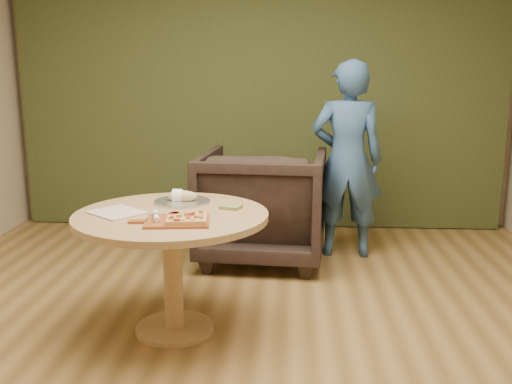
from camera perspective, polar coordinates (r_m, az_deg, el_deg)
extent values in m
cube|color=olive|center=(3.25, -2.43, -17.14)|extent=(5.00, 6.00, 0.02)
cube|color=#C7B496|center=(5.84, 0.50, 10.40)|extent=(5.00, 0.02, 2.80)
cube|color=#2F3919|center=(5.73, 0.44, 10.37)|extent=(4.80, 0.14, 2.78)
cylinder|color=tan|center=(3.66, -8.11, -13.31)|extent=(0.48, 0.48, 0.03)
cylinder|color=tan|center=(3.53, -8.28, -8.32)|extent=(0.12, 0.12, 0.68)
cylinder|color=tan|center=(3.41, -8.47, -2.42)|extent=(1.15, 1.15, 0.04)
cube|color=brown|center=(3.20, -7.85, -2.90)|extent=(0.38, 0.32, 0.01)
cube|color=brown|center=(3.22, -11.76, -2.93)|extent=(0.11, 0.06, 0.01)
cube|color=tan|center=(3.17, -6.92, -2.64)|extent=(0.24, 0.24, 0.02)
cylinder|color=maroon|center=(3.10, -7.93, -2.80)|extent=(0.04, 0.04, 0.00)
cylinder|color=maroon|center=(3.26, -8.01, -2.05)|extent=(0.04, 0.04, 0.00)
cylinder|color=maroon|center=(3.25, -8.28, -2.09)|extent=(0.05, 0.05, 0.00)
cylinder|color=maroon|center=(3.20, -6.60, -2.25)|extent=(0.06, 0.06, 0.00)
cube|color=#CC894C|center=(3.22, -6.30, -2.09)|extent=(0.02, 0.02, 0.01)
cube|color=#CC894C|center=(3.25, -5.53, -1.95)|extent=(0.03, 0.03, 0.01)
cube|color=#CC894C|center=(3.13, -8.49, -2.54)|extent=(0.02, 0.02, 0.01)
cube|color=#CC894C|center=(3.21, -7.01, -2.15)|extent=(0.03, 0.03, 0.01)
cube|color=#CC894C|center=(3.13, -6.82, -2.52)|extent=(0.03, 0.03, 0.01)
cube|color=#CC894C|center=(3.19, -7.02, -2.21)|extent=(0.03, 0.03, 0.01)
cube|color=#CC894C|center=(3.16, -7.82, -2.38)|extent=(0.03, 0.03, 0.01)
cube|color=#CC894C|center=(3.12, -5.52, -2.51)|extent=(0.03, 0.03, 0.01)
cube|color=#CC894C|center=(3.13, -8.37, -2.54)|extent=(0.02, 0.02, 0.01)
cube|color=#CC894C|center=(3.14, -6.02, -2.45)|extent=(0.02, 0.02, 0.01)
cube|color=#2D6923|center=(3.24, -7.53, -2.13)|extent=(0.01, 0.01, 0.00)
cube|color=#2D6923|center=(3.16, -6.76, -2.48)|extent=(0.01, 0.01, 0.00)
cube|color=#2D6923|center=(3.16, -5.51, -2.42)|extent=(0.01, 0.01, 0.00)
cube|color=#2D6923|center=(3.09, -6.27, -2.80)|extent=(0.01, 0.01, 0.00)
cube|color=#2D6923|center=(3.21, -5.38, -2.19)|extent=(0.01, 0.01, 0.00)
cube|color=#2D6923|center=(3.17, -7.53, -2.43)|extent=(0.01, 0.01, 0.00)
cube|color=#2D6923|center=(3.21, -5.50, -2.20)|extent=(0.01, 0.01, 0.00)
cube|color=#A35B74|center=(3.17, -7.80, -2.46)|extent=(0.02, 0.03, 0.00)
cube|color=#A35B74|center=(3.11, -6.51, -2.71)|extent=(0.02, 0.03, 0.00)
cube|color=#A35B74|center=(3.13, -8.53, -2.66)|extent=(0.03, 0.02, 0.00)
cube|color=#A35B74|center=(3.22, -6.84, -2.17)|extent=(0.01, 0.03, 0.00)
cube|color=#A35B74|center=(3.09, -7.39, -2.81)|extent=(0.03, 0.02, 0.00)
cube|color=#A35B74|center=(3.19, -7.65, -2.32)|extent=(0.03, 0.01, 0.00)
cube|color=#A35B74|center=(3.18, -5.56, -2.36)|extent=(0.03, 0.02, 0.00)
cylinder|color=white|center=(3.23, -9.96, -2.38)|extent=(0.07, 0.17, 0.03)
cylinder|color=#194C26|center=(3.23, -9.96, -2.38)|extent=(0.04, 0.03, 0.03)
cube|color=silver|center=(3.33, -10.02, -1.98)|extent=(0.02, 0.04, 0.00)
cube|color=white|center=(3.46, -13.74, -2.01)|extent=(0.39, 0.38, 0.01)
cylinder|color=silver|center=(3.66, -7.37, -1.02)|extent=(0.35, 0.35, 0.01)
cylinder|color=silver|center=(3.66, -7.37, -0.94)|extent=(0.36, 0.36, 0.02)
ellipsoid|color=#D7B883|center=(3.65, -7.39, -0.41)|extent=(0.19, 0.08, 0.07)
cylinder|color=white|center=(3.65, -7.85, -0.40)|extent=(0.06, 0.09, 0.09)
cube|color=#59672E|center=(3.48, -2.53, -1.50)|extent=(0.14, 0.13, 0.02)
imported|color=black|center=(4.75, 0.70, -0.77)|extent=(1.08, 1.02, 1.03)
imported|color=#325683|center=(4.87, 9.09, 3.17)|extent=(0.62, 0.42, 1.66)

